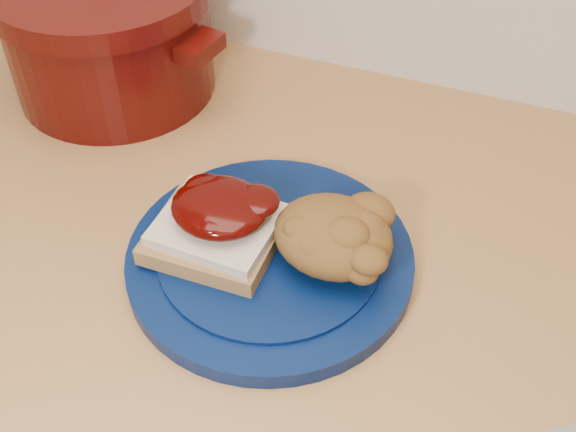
% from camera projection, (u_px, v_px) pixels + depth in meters
% --- Properties ---
extents(plate, '(0.29, 0.29, 0.02)m').
position_uv_depth(plate, '(270.00, 259.00, 0.66)').
color(plate, '#04143E').
rests_on(plate, wood_countertop).
extents(sandwich, '(0.11, 0.10, 0.06)m').
position_uv_depth(sandwich, '(217.00, 223.00, 0.64)').
color(sandwich, olive).
rests_on(sandwich, plate).
extents(stuffing_mound, '(0.12, 0.10, 0.05)m').
position_uv_depth(stuffing_mound, '(333.00, 236.00, 0.63)').
color(stuffing_mound, brown).
rests_on(stuffing_mound, plate).
extents(dutch_oven, '(0.30, 0.28, 0.16)m').
position_uv_depth(dutch_oven, '(109.00, 33.00, 0.82)').
color(dutch_oven, '#3B0805').
rests_on(dutch_oven, wood_countertop).
extents(pepper_grinder, '(0.07, 0.07, 0.13)m').
position_uv_depth(pepper_grinder, '(138.00, 13.00, 0.87)').
color(pepper_grinder, black).
rests_on(pepper_grinder, wood_countertop).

